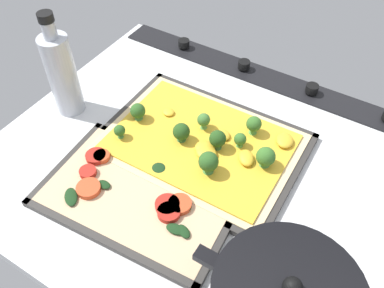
% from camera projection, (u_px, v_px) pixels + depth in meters
% --- Properties ---
extents(ground_plane, '(0.84, 0.66, 0.03)m').
position_uv_depth(ground_plane, '(212.00, 172.00, 0.79)').
color(ground_plane, silver).
extents(stove_control_panel, '(0.80, 0.07, 0.03)m').
position_uv_depth(stove_control_panel, '(276.00, 80.00, 0.94)').
color(stove_control_panel, black).
rests_on(stove_control_panel, ground_plane).
extents(baking_tray_front, '(0.39, 0.29, 0.01)m').
position_uv_depth(baking_tray_front, '(200.00, 146.00, 0.81)').
color(baking_tray_front, '#33302D').
rests_on(baking_tray_front, ground_plane).
extents(broccoli_pizza, '(0.37, 0.26, 0.06)m').
position_uv_depth(broccoli_pizza, '(203.00, 143.00, 0.79)').
color(broccoli_pizza, beige).
rests_on(broccoli_pizza, baking_tray_front).
extents(baking_tray_back, '(0.36, 0.24, 0.01)m').
position_uv_depth(baking_tray_back, '(140.00, 196.00, 0.73)').
color(baking_tray_back, '#33302D').
rests_on(baking_tray_back, ground_plane).
extents(veggie_pizza_back, '(0.33, 0.22, 0.02)m').
position_uv_depth(veggie_pizza_back, '(138.00, 193.00, 0.72)').
color(veggie_pizza_back, tan).
rests_on(veggie_pizza_back, baking_tray_back).
extents(oil_bottle, '(0.06, 0.06, 0.23)m').
position_uv_depth(oil_bottle, '(62.00, 73.00, 0.82)').
color(oil_bottle, '#B7BCC6').
rests_on(oil_bottle, ground_plane).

